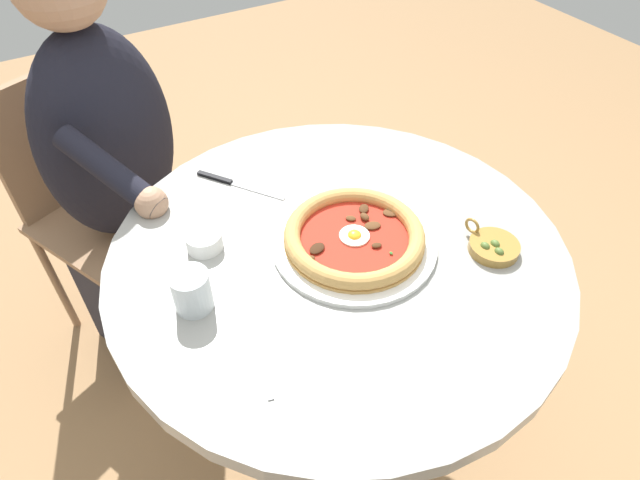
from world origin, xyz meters
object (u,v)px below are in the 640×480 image
water_glass (192,293)px  ramekin_capers (204,240)px  steak_knife (227,181)px  fork_utensil (263,354)px  dining_table (336,291)px  cafe_chair_diner (98,190)px  olive_pan (493,246)px  diner_person (127,200)px  pizza_on_plate (354,238)px

water_glass → ramekin_capers: 0.15m
steak_knife → fork_utensil: size_ratio=1.13×
dining_table → cafe_chair_diner: bearing=-155.5°
water_glass → cafe_chair_diner: (-0.75, -0.05, -0.27)m
olive_pan → fork_utensil: bearing=-91.1°
diner_person → cafe_chair_diner: bearing=-156.2°
dining_table → cafe_chair_diner: (-0.76, -0.34, -0.11)m
dining_table → fork_utensil: bearing=-58.0°
pizza_on_plate → fork_utensil: (0.14, -0.27, -0.02)m
water_glass → pizza_on_plate: bearing=87.7°
steak_knife → olive_pan: size_ratio=1.51×
olive_pan → steak_knife: bearing=-141.9°
dining_table → fork_utensil: size_ratio=5.52×
water_glass → dining_table: bearing=88.7°
water_glass → fork_utensil: water_glass is taller
olive_pan → cafe_chair_diner: size_ratio=0.14×
ramekin_capers → cafe_chair_diner: cafe_chair_diner is taller
fork_utensil → cafe_chair_diner: size_ratio=0.19×
pizza_on_plate → olive_pan: 0.27m
cafe_chair_diner → dining_table: bearing=24.5°
dining_table → ramekin_capers: 0.30m
olive_pan → cafe_chair_diner: (-0.91, -0.60, -0.25)m
ramekin_capers → cafe_chair_diner: bearing=-168.9°
diner_person → cafe_chair_diner: 0.15m
pizza_on_plate → ramekin_capers: bearing=-119.1°
water_glass → diner_person: (-0.62, 0.01, -0.24)m
olive_pan → fork_utensil: olive_pan is taller
olive_pan → fork_utensil: (-0.01, -0.49, -0.01)m
steak_knife → water_glass: bearing=-32.7°
dining_table → olive_pan: 0.33m
pizza_on_plate → steak_knife: bearing=-156.2°
ramekin_capers → olive_pan: size_ratio=0.58×
dining_table → diner_person: (-0.63, -0.29, -0.08)m
ramekin_capers → dining_table: bearing=58.7°
ramekin_capers → pizza_on_plate: bearing=60.9°
water_glass → cafe_chair_diner: cafe_chair_diner is taller
ramekin_capers → diner_person: (-0.49, -0.06, -0.22)m
pizza_on_plate → diner_person: (-0.63, -0.32, -0.22)m
ramekin_capers → cafe_chair_diner: 0.68m
ramekin_capers → olive_pan: 0.56m
dining_table → diner_person: diner_person is taller
water_glass → cafe_chair_diner: size_ratio=0.09×
steak_knife → ramekin_capers: ramekin_capers is taller
dining_table → ramekin_capers: bearing=-121.3°
dining_table → pizza_on_plate: pizza_on_plate is taller
water_glass → olive_pan: size_ratio=0.63×
pizza_on_plate → cafe_chair_diner: 0.89m
ramekin_capers → fork_utensil: size_ratio=0.44×
water_glass → cafe_chair_diner: 0.80m
water_glass → steak_knife: size_ratio=0.42×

